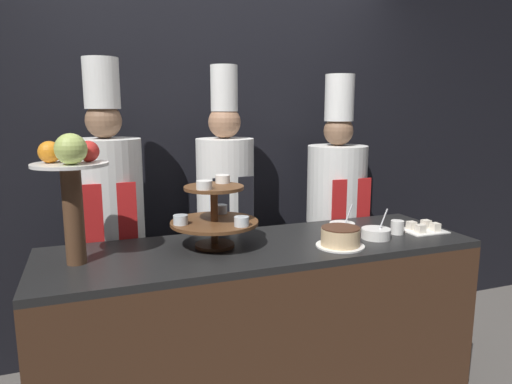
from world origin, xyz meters
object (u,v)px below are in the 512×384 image
at_px(tiered_stand, 214,214).
at_px(cake_round, 340,237).
at_px(serving_bowl_far, 342,227).
at_px(chef_center_right, 336,206).
at_px(cake_square_tray, 423,228).
at_px(cup_white, 397,227).
at_px(chef_left, 109,218).
at_px(fruit_pedestal, 71,176).
at_px(serving_bowl_near, 376,233).
at_px(chef_center_left, 226,210).

xyz_separation_m(tiered_stand, cake_round, (0.58, -0.21, -0.12)).
height_order(serving_bowl_far, chef_center_right, chef_center_right).
bearing_deg(cake_square_tray, cup_white, 179.09).
bearing_deg(cake_round, cake_square_tray, 9.02).
xyz_separation_m(cup_white, chef_left, (-1.46, 0.60, 0.04)).
height_order(fruit_pedestal, serving_bowl_near, fruit_pedestal).
distance_m(serving_bowl_near, chef_center_left, 0.90).
bearing_deg(fruit_pedestal, chef_left, 72.72).
xyz_separation_m(serving_bowl_far, chef_center_left, (-0.53, 0.46, 0.05)).
xyz_separation_m(cake_round, chef_left, (-1.05, 0.70, 0.03)).
height_order(cake_round, cake_square_tray, cake_round).
height_order(cup_white, serving_bowl_far, serving_bowl_far).
relative_size(fruit_pedestal, serving_bowl_near, 3.69).
height_order(cup_white, chef_center_right, chef_center_right).
distance_m(chef_left, chef_center_right, 1.43).
bearing_deg(cake_square_tray, serving_bowl_far, 161.43).
bearing_deg(cup_white, chef_center_left, 142.80).
bearing_deg(cake_square_tray, chef_left, 159.74).
relative_size(fruit_pedestal, chef_left, 0.31).
bearing_deg(cake_square_tray, fruit_pedestal, 177.44).
bearing_deg(chef_center_right, cup_white, -87.24).
xyz_separation_m(cup_white, chef_center_right, (-0.03, 0.60, -0.00)).
distance_m(cake_round, cake_square_tray, 0.59).
bearing_deg(chef_center_left, chef_left, -180.00).
distance_m(serving_bowl_near, chef_left, 1.45).
distance_m(tiered_stand, fruit_pedestal, 0.67).
xyz_separation_m(tiered_stand, cake_square_tray, (1.16, -0.12, -0.15)).
relative_size(serving_bowl_near, chef_left, 0.08).
relative_size(fruit_pedestal, serving_bowl_far, 3.76).
distance_m(cake_square_tray, serving_bowl_far, 0.45).
xyz_separation_m(cake_round, cup_white, (0.41, 0.10, -0.01)).
relative_size(cup_white, serving_bowl_far, 0.48).
relative_size(cake_round, chef_left, 0.13).
relative_size(cup_white, chef_center_right, 0.04).
bearing_deg(fruit_pedestal, cake_round, -8.11).
distance_m(cake_round, chef_left, 1.26).
bearing_deg(tiered_stand, cup_white, -6.82).
height_order(serving_bowl_far, chef_left, chef_left).
height_order(serving_bowl_near, chef_center_right, chef_center_right).
bearing_deg(serving_bowl_far, cake_round, -122.79).
distance_m(cake_square_tray, chef_left, 1.74).
height_order(cake_round, chef_center_left, chef_center_left).
relative_size(cup_white, chef_left, 0.04).
relative_size(serving_bowl_near, chef_center_left, 0.08).
relative_size(fruit_pedestal, cake_square_tray, 2.57).
distance_m(tiered_stand, chef_left, 0.68).
bearing_deg(tiered_stand, chef_center_right, 26.60).
xyz_separation_m(tiered_stand, cup_white, (0.99, -0.12, -0.13)).
bearing_deg(tiered_stand, cake_square_tray, -5.95).
bearing_deg(cake_round, serving_bowl_near, 13.63).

